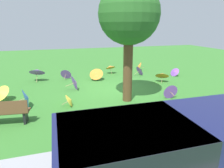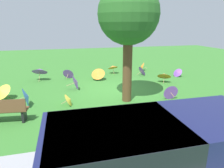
% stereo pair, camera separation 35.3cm
% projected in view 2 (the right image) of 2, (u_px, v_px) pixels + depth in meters
% --- Properties ---
extents(ground, '(40.00, 40.00, 0.00)m').
position_uv_depth(ground, '(114.00, 90.00, 10.71)').
color(ground, '#387A2D').
extents(van_dark, '(4.62, 2.17, 1.53)m').
position_uv_depth(van_dark, '(151.00, 148.00, 4.14)').
color(van_dark, '#191E4C').
rests_on(van_dark, ground).
extents(park_bench, '(1.64, 0.66, 0.90)m').
position_uv_depth(park_bench, '(3.00, 111.00, 7.03)').
color(park_bench, brown).
rests_on(park_bench, ground).
extents(shade_tree, '(2.55, 2.55, 5.05)m').
position_uv_depth(shade_tree, '(128.00, 15.00, 8.20)').
color(shade_tree, brown).
rests_on(shade_tree, ground).
extents(parasol_orange_0, '(0.65, 0.73, 0.67)m').
position_uv_depth(parasol_orange_0, '(142.00, 66.00, 15.11)').
color(parasol_orange_0, tan).
rests_on(parasol_orange_0, ground).
extents(parasol_orange_1, '(1.06, 1.01, 0.78)m').
position_uv_depth(parasol_orange_1, '(98.00, 73.00, 12.49)').
color(parasol_orange_1, tan).
rests_on(parasol_orange_1, ground).
extents(parasol_purple_0, '(1.10, 1.08, 0.95)m').
position_uv_depth(parasol_purple_0, '(40.00, 70.00, 12.45)').
color(parasol_purple_0, tan).
rests_on(parasol_purple_0, ground).
extents(parasol_blue_0, '(0.83, 0.86, 0.83)m').
position_uv_depth(parasol_blue_0, '(27.00, 97.00, 8.51)').
color(parasol_blue_0, tan).
rests_on(parasol_blue_0, ground).
extents(parasol_purple_2, '(0.80, 0.77, 0.68)m').
position_uv_depth(parasol_purple_2, '(68.00, 73.00, 12.92)').
color(parasol_purple_2, tan).
rests_on(parasol_purple_2, ground).
extents(parasol_yellow_0, '(1.09, 1.08, 0.77)m').
position_uv_depth(parasol_yellow_0, '(1.00, 91.00, 9.22)').
color(parasol_yellow_0, tan).
rests_on(parasol_yellow_0, ground).
extents(parasol_purple_3, '(0.64, 0.72, 0.56)m').
position_uv_depth(parasol_purple_3, '(177.00, 72.00, 13.45)').
color(parasol_purple_3, tan).
rests_on(parasol_purple_3, ground).
extents(parasol_purple_4, '(0.77, 0.83, 0.79)m').
position_uv_depth(parasol_purple_4, '(76.00, 82.00, 10.76)').
color(parasol_purple_4, tan).
rests_on(parasol_purple_4, ground).
extents(parasol_orange_2, '(1.08, 1.07, 0.74)m').
position_uv_depth(parasol_orange_2, '(164.00, 75.00, 12.03)').
color(parasol_orange_2, tan).
rests_on(parasol_orange_2, ground).
extents(parasol_purple_5, '(0.73, 0.73, 0.66)m').
position_uv_depth(parasol_purple_5, '(143.00, 71.00, 13.74)').
color(parasol_purple_5, tan).
rests_on(parasol_purple_5, ground).
extents(parasol_yellow_2, '(0.57, 0.61, 0.55)m').
position_uv_depth(parasol_yellow_2, '(69.00, 100.00, 8.60)').
color(parasol_yellow_2, tan).
rests_on(parasol_yellow_2, ground).
extents(parasol_orange_4, '(0.82, 0.82, 0.71)m').
position_uv_depth(parasol_orange_4, '(113.00, 67.00, 14.21)').
color(parasol_orange_4, tan).
rests_on(parasol_orange_4, ground).
extents(parasol_purple_7, '(0.72, 0.59, 0.71)m').
position_uv_depth(parasol_purple_7, '(170.00, 92.00, 9.32)').
color(parasol_purple_7, tan).
rests_on(parasol_purple_7, ground).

